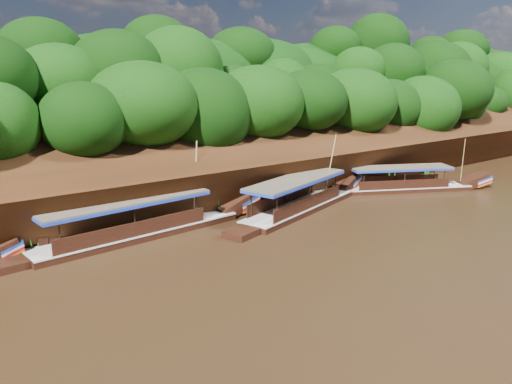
# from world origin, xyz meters

# --- Properties ---
(ground) EXTENTS (160.00, 160.00, 0.00)m
(ground) POSITION_xyz_m (0.00, 0.00, 0.00)
(ground) COLOR black
(ground) RESTS_ON ground
(riverbank) EXTENTS (120.00, 30.06, 19.40)m
(riverbank) POSITION_xyz_m (-0.01, 22.73, 1.89)
(riverbank) COLOR black
(riverbank) RESTS_ON ground
(boat_0) EXTENTS (13.03, 7.78, 5.14)m
(boat_0) POSITION_xyz_m (12.16, 5.99, 0.50)
(boat_0) COLOR black
(boat_0) RESTS_ON ground
(boat_1) EXTENTS (15.42, 6.62, 6.10)m
(boat_1) POSITION_xyz_m (0.38, 7.39, 0.60)
(boat_1) COLOR black
(boat_1) RESTS_ON ground
(boat_2) EXTENTS (16.99, 3.72, 6.32)m
(boat_2) POSITION_xyz_m (-12.13, 8.88, 0.60)
(boat_2) COLOR black
(boat_2) RESTS_ON ground
(reeds) EXTENTS (48.96, 2.24, 1.99)m
(reeds) POSITION_xyz_m (-2.85, 9.71, 0.85)
(reeds) COLOR #1D5B16
(reeds) RESTS_ON ground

